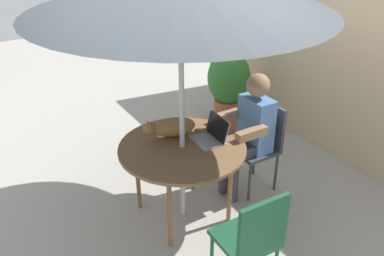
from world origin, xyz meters
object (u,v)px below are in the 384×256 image
at_px(patio_table, 182,152).
at_px(chair_empty, 253,236).
at_px(laptop, 212,134).
at_px(person_seated, 250,128).
at_px(chair_occupied, 261,139).
at_px(cat, 171,128).
at_px(potted_plant_near_fence, 228,85).

bearing_deg(patio_table, chair_empty, -1.94).
relative_size(patio_table, laptop, 3.54).
bearing_deg(person_seated, chair_occupied, 90.00).
distance_m(chair_occupied, person_seated, 0.23).
height_order(chair_occupied, laptop, laptop).
relative_size(person_seated, cat, 1.97).
bearing_deg(potted_plant_near_fence, laptop, -41.64).
bearing_deg(potted_plant_near_fence, patio_table, -49.11).
relative_size(chair_empty, laptop, 2.89).
height_order(person_seated, laptop, person_seated).
bearing_deg(chair_empty, laptop, 161.98).
xyz_separation_m(chair_occupied, chair_empty, (1.02, -0.94, 0.00)).
bearing_deg(patio_table, potted_plant_near_fence, 130.89).
xyz_separation_m(laptop, cat, (-0.26, -0.27, 0.02)).
height_order(chair_empty, potted_plant_near_fence, potted_plant_near_fence).
bearing_deg(laptop, chair_occupied, 94.02).
bearing_deg(chair_occupied, cat, -103.24).
bearing_deg(chair_occupied, patio_table, -90.00).
xyz_separation_m(patio_table, potted_plant_near_fence, (-1.21, 1.40, -0.10)).
relative_size(chair_occupied, laptop, 2.89).
distance_m(person_seated, cat, 0.78).
bearing_deg(patio_table, laptop, 81.18).
bearing_deg(chair_occupied, potted_plant_near_fence, 157.90).
bearing_deg(chair_empty, patio_table, 178.06).
height_order(cat, potted_plant_near_fence, potted_plant_near_fence).
relative_size(chair_empty, cat, 1.44).
height_order(patio_table, chair_empty, chair_empty).
xyz_separation_m(patio_table, chair_empty, (1.02, -0.03, -0.15)).
bearing_deg(cat, person_seated, 74.06).
relative_size(laptop, potted_plant_near_fence, 0.30).
distance_m(chair_occupied, cat, 0.97).
xyz_separation_m(patio_table, person_seated, (0.00, 0.75, 0.02)).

